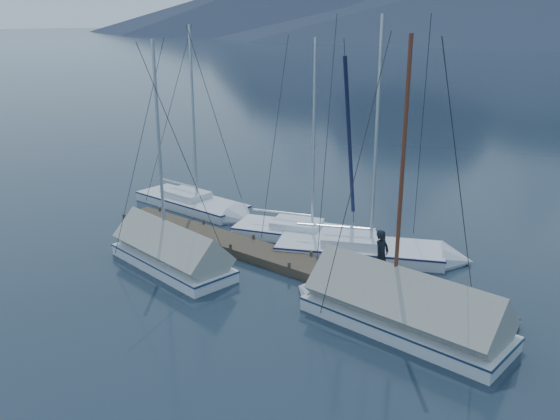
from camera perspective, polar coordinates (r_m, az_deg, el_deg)
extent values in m
plane|color=black|center=(21.99, -3.30, -6.72)|extent=(1000.00, 1000.00, 0.00)
cone|color=#192133|center=(328.01, 2.92, 19.45)|extent=(364.00, 364.00, 35.00)
cone|color=#192133|center=(265.18, 24.04, 17.81)|extent=(416.00, 416.00, 30.00)
cube|color=#382D23|center=(23.31, 0.00, -4.75)|extent=(18.00, 1.50, 0.34)
cube|color=black|center=(27.30, -9.85, -2.04)|extent=(3.00, 1.30, 0.30)
cube|color=black|center=(23.40, 0.00, -5.25)|extent=(3.00, 1.30, 0.30)
cube|color=black|center=(20.53, 13.32, -9.27)|extent=(3.00, 1.30, 0.30)
cylinder|color=#382D23|center=(29.05, -11.48, -0.07)|extent=(0.12, 0.12, 0.35)
cylinder|color=#382D23|center=(28.24, -13.65, -0.76)|extent=(0.12, 0.12, 0.35)
cylinder|color=#382D23|center=(26.91, -7.37, -1.32)|extent=(0.12, 0.12, 0.35)
cylinder|color=#382D23|center=(26.03, -9.58, -2.11)|extent=(0.12, 0.12, 0.35)
cylinder|color=#382D23|center=(24.94, -2.57, -2.76)|extent=(0.12, 0.12, 0.35)
cylinder|color=#382D23|center=(23.99, -4.78, -3.68)|extent=(0.12, 0.12, 0.35)
cylinder|color=#382D23|center=(23.20, 3.02, -4.41)|extent=(0.12, 0.12, 0.35)
cylinder|color=#382D23|center=(22.17, 0.88, -5.49)|extent=(0.12, 0.12, 0.35)
cylinder|color=#382D23|center=(21.73, 9.47, -6.26)|extent=(0.12, 0.12, 0.35)
cylinder|color=#382D23|center=(20.62, 7.51, -7.54)|extent=(0.12, 0.12, 0.35)
cylinder|color=#382D23|center=(20.59, 16.79, -8.24)|extent=(0.12, 0.12, 0.35)
cylinder|color=#382D23|center=(19.42, 15.16, -9.75)|extent=(0.12, 0.12, 0.35)
cube|color=silver|center=(30.48, -8.49, 0.51)|extent=(6.36, 2.22, 0.70)
cube|color=silver|center=(30.58, -8.47, -0.05)|extent=(5.39, 1.26, 0.32)
cube|color=#161944|center=(30.39, -8.52, 1.04)|extent=(6.42, 2.25, 0.06)
cone|color=silver|center=(27.98, -3.52, -0.92)|extent=(1.20, 2.04, 2.02)
cube|color=silver|center=(30.56, -8.93, 1.53)|extent=(2.24, 1.52, 0.32)
cylinder|color=#B2B7BF|center=(29.14, -8.35, 8.94)|extent=(0.13, 0.13, 8.43)
cylinder|color=#B2B7BF|center=(30.98, -9.88, 2.62)|extent=(2.85, 0.15, 0.09)
cylinder|color=#26262B|center=(27.99, -6.16, 8.66)|extent=(0.08, 3.19, 8.44)
cube|color=white|center=(25.99, 2.25, -2.42)|extent=(6.34, 3.90, 0.66)
cube|color=white|center=(26.10, 2.24, -3.04)|extent=(5.19, 2.74, 0.30)
cube|color=#1A204E|center=(25.90, 2.26, -1.84)|extent=(6.40, 3.94, 0.06)
cone|color=white|center=(25.26, 9.78, -3.30)|extent=(1.68, 2.18, 1.93)
cube|color=white|center=(25.91, 1.63, -1.35)|extent=(2.45, 2.03, 0.30)
cylinder|color=#B2B7BF|center=(24.70, 3.27, 6.95)|extent=(0.12, 0.12, 8.02)
cylinder|color=#B2B7BF|center=(25.98, 0.17, -0.24)|extent=(2.58, 0.99, 0.09)
cylinder|color=#26262B|center=(24.33, 6.69, 6.69)|extent=(1.03, 2.87, 8.03)
cube|color=silver|center=(24.28, 7.66, -4.06)|extent=(6.92, 4.92, 0.73)
cube|color=silver|center=(24.41, 7.62, -4.78)|extent=(5.59, 3.58, 0.33)
cube|color=#1D194C|center=(24.17, 7.69, -3.38)|extent=(6.99, 4.96, 0.07)
cone|color=silver|center=(24.31, 16.66, -4.66)|extent=(2.03, 2.44, 2.12)
cube|color=silver|center=(24.11, 6.92, -2.83)|extent=(2.76, 2.41, 0.33)
cylinder|color=#B2B7BF|center=(22.90, 9.26, 7.02)|extent=(0.13, 0.13, 8.84)
cylinder|color=#B2B7BF|center=(24.02, 5.13, -1.59)|extent=(2.72, 1.41, 0.10)
cylinder|color=#26262B|center=(22.87, 13.43, 6.75)|extent=(1.50, 3.00, 8.84)
cube|color=silver|center=(19.05, 11.85, -10.82)|extent=(6.56, 2.60, 0.69)
cube|color=silver|center=(19.20, 11.79, -11.64)|extent=(5.55, 1.53, 0.31)
cube|color=#162A43|center=(18.92, 11.91, -10.04)|extent=(6.63, 2.63, 0.06)
cone|color=silver|center=(20.88, 3.00, -7.75)|extent=(1.25, 2.25, 2.20)
cylinder|color=#592819|center=(17.56, 11.62, 2.61)|extent=(0.13, 0.13, 8.33)
cylinder|color=#592819|center=(18.19, 14.91, -9.08)|extent=(2.91, 0.24, 0.09)
cylinder|color=#26262B|center=(18.39, 7.28, 3.53)|extent=(0.18, 3.25, 8.34)
cube|color=gray|center=(18.70, 12.00, -8.77)|extent=(6.24, 2.63, 2.33)
cube|color=white|center=(23.32, -10.32, -5.19)|extent=(5.83, 2.70, 0.66)
cube|color=white|center=(23.44, -10.28, -5.86)|extent=(4.88, 1.70, 0.30)
cube|color=navy|center=(23.21, -10.36, -4.55)|extent=(5.89, 2.73, 0.06)
cone|color=white|center=(25.93, -14.36, -3.05)|extent=(1.34, 2.05, 1.93)
cylinder|color=#B2B7BF|center=(22.32, -11.52, 5.45)|extent=(0.12, 0.12, 8.04)
cylinder|color=#B2B7BF|center=(22.19, -9.00, -3.73)|extent=(2.52, 0.41, 0.09)
cylinder|color=#26262B|center=(23.50, -13.39, 5.94)|extent=(0.38, 2.82, 8.05)
cube|color=gray|center=(23.04, -10.42, -3.51)|extent=(5.56, 2.70, 2.05)
imported|color=black|center=(21.06, 9.73, -4.34)|extent=(0.47, 0.69, 1.87)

